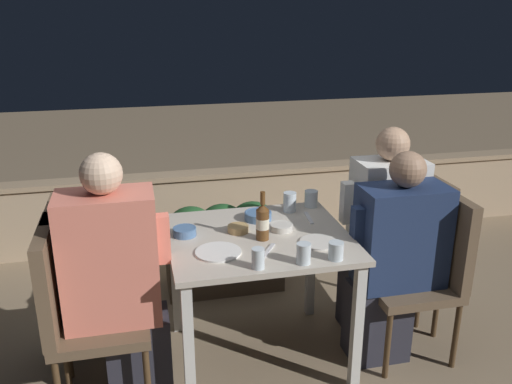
{
  "coord_description": "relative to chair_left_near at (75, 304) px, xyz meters",
  "views": [
    {
      "loc": [
        -0.59,
        -2.53,
        1.91
      ],
      "look_at": [
        0.0,
        0.06,
        0.97
      ],
      "focal_mm": 38.0,
      "sensor_mm": 36.0,
      "label": 1
    }
  ],
  "objects": [
    {
      "name": "beer_bottle",
      "position": [
        0.94,
        0.1,
        0.29
      ],
      "size": [
        0.07,
        0.07,
        0.26
      ],
      "color": "brown",
      "rests_on": "dining_table"
    },
    {
      "name": "fork_0",
      "position": [
        1.26,
        0.32,
        0.2
      ],
      "size": [
        0.04,
        0.17,
        0.01
      ],
      "color": "silver",
      "rests_on": "dining_table"
    },
    {
      "name": "parapet_wall",
      "position": [
        0.93,
        1.79,
        -0.25
      ],
      "size": [
        9.0,
        0.18,
        0.61
      ],
      "color": "tan",
      "rests_on": "ground_plane"
    },
    {
      "name": "glass_cup_3",
      "position": [
        1.33,
        0.5,
        0.24
      ],
      "size": [
        0.08,
        0.08,
        0.1
      ],
      "color": "silver",
      "rests_on": "dining_table"
    },
    {
      "name": "chair_left_far",
      "position": [
        0.0,
        0.28,
        0.0
      ],
      "size": [
        0.47,
        0.46,
        0.95
      ],
      "color": "brown",
      "rests_on": "ground_plane"
    },
    {
      "name": "plate_0",
      "position": [
        0.69,
        -0.01,
        0.2
      ],
      "size": [
        0.23,
        0.23,
        0.01
      ],
      "color": "white",
      "rests_on": "dining_table"
    },
    {
      "name": "glass_cup_2",
      "position": [
        0.85,
        -0.21,
        0.25
      ],
      "size": [
        0.06,
        0.06,
        0.1
      ],
      "color": "silver",
      "rests_on": "dining_table"
    },
    {
      "name": "person_navy_jumper",
      "position": [
        1.65,
        0.02,
        0.04
      ],
      "size": [
        0.52,
        0.26,
        1.2
      ],
      "color": "#282833",
      "rests_on": "ground_plane"
    },
    {
      "name": "bowl_0",
      "position": [
        0.55,
        0.24,
        0.22
      ],
      "size": [
        0.12,
        0.12,
        0.04
      ],
      "color": "#4C709E",
      "rests_on": "dining_table"
    },
    {
      "name": "ground_plane",
      "position": [
        0.93,
        0.15,
        -0.56
      ],
      "size": [
        16.0,
        16.0,
        0.0
      ],
      "primitive_type": "plane",
      "color": "#847056"
    },
    {
      "name": "chair_right_near",
      "position": [
        1.86,
        0.02,
        0.0
      ],
      "size": [
        0.47,
        0.46,
        0.95
      ],
      "color": "brown",
      "rests_on": "ground_plane"
    },
    {
      "name": "bowl_3",
      "position": [
        1.07,
        0.19,
        0.22
      ],
      "size": [
        0.12,
        0.12,
        0.03
      ],
      "color": "beige",
      "rests_on": "dining_table"
    },
    {
      "name": "dining_table",
      "position": [
        0.93,
        0.15,
        0.09
      ],
      "size": [
        0.95,
        0.84,
        0.75
      ],
      "color": "#BCB2A3",
      "rests_on": "ground_plane"
    },
    {
      "name": "person_white_polo",
      "position": [
        1.71,
        0.31,
        0.08
      ],
      "size": [
        0.48,
        0.26,
        1.26
      ],
      "color": "#282833",
      "rests_on": "ground_plane"
    },
    {
      "name": "glass_cup_4",
      "position": [
        1.19,
        0.45,
        0.25
      ],
      "size": [
        0.08,
        0.08,
        0.12
      ],
      "color": "silver",
      "rests_on": "dining_table"
    },
    {
      "name": "planter_hedge",
      "position": [
        0.88,
        1.0,
        -0.22
      ],
      "size": [
        0.79,
        0.47,
        0.6
      ],
      "color": "brown",
      "rests_on": "ground_plane"
    },
    {
      "name": "person_coral_top",
      "position": [
        0.21,
        0.0,
        0.09
      ],
      "size": [
        0.51,
        0.26,
        1.29
      ],
      "color": "#282833",
      "rests_on": "ground_plane"
    },
    {
      "name": "chair_left_near",
      "position": [
        0.0,
        0.0,
        0.0
      ],
      "size": [
        0.47,
        0.46,
        0.95
      ],
      "color": "brown",
      "rests_on": "ground_plane"
    },
    {
      "name": "glass_cup_1",
      "position": [
        1.23,
        -0.2,
        0.24
      ],
      "size": [
        0.07,
        0.07,
        0.09
      ],
      "color": "silver",
      "rests_on": "dining_table"
    },
    {
      "name": "fork_1",
      "position": [
        0.93,
        -0.05,
        0.2
      ],
      "size": [
        0.11,
        0.15,
        0.01
      ],
      "color": "silver",
      "rests_on": "dining_table"
    },
    {
      "name": "bowl_2",
      "position": [
        0.84,
        0.22,
        0.22
      ],
      "size": [
        0.11,
        0.11,
        0.04
      ],
      "color": "tan",
      "rests_on": "dining_table"
    },
    {
      "name": "chair_right_far",
      "position": [
        1.92,
        0.31,
        0.0
      ],
      "size": [
        0.47,
        0.46,
        0.95
      ],
      "color": "brown",
      "rests_on": "ground_plane"
    },
    {
      "name": "bowl_1",
      "position": [
        0.98,
        0.37,
        0.22
      ],
      "size": [
        0.15,
        0.15,
        0.05
      ],
      "color": "#4C709E",
      "rests_on": "dining_table"
    },
    {
      "name": "glass_cup_0",
      "position": [
        1.06,
        -0.2,
        0.25
      ],
      "size": [
        0.07,
        0.07,
        0.1
      ],
      "color": "silver",
      "rests_on": "dining_table"
    },
    {
      "name": "plate_1",
      "position": [
        1.21,
        -0.01,
        0.2
      ],
      "size": [
        0.19,
        0.19,
        0.01
      ],
      "color": "silver",
      "rests_on": "dining_table"
    }
  ]
}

